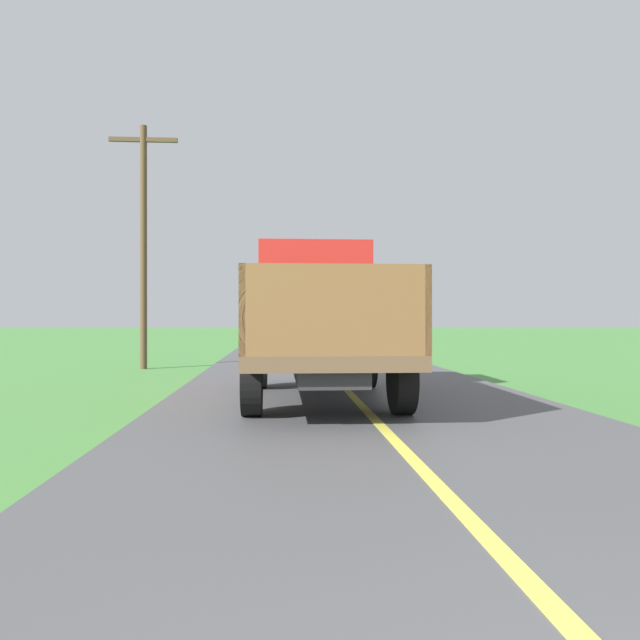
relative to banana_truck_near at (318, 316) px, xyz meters
name	(u,v)px	position (x,y,z in m)	size (l,w,h in m)	color
banana_truck_near	(318,316)	(0.00, 0.00, 0.00)	(2.38, 5.82, 2.80)	#2D2D30
utility_pole_roadside	(143,238)	(-4.56, 6.67, 2.26)	(1.92, 0.20, 6.92)	brown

